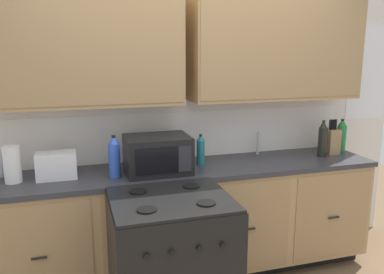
{
  "coord_description": "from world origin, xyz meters",
  "views": [
    {
      "loc": [
        -0.87,
        -2.61,
        1.84
      ],
      "look_at": [
        0.0,
        0.27,
        1.18
      ],
      "focal_mm": 37.17,
      "sensor_mm": 36.0,
      "label": 1
    }
  ],
  "objects_px": {
    "knife_block": "(331,141)",
    "paper_towel_roll": "(12,164)",
    "toaster": "(56,165)",
    "bottle_teal": "(201,150)",
    "microwave": "(158,154)",
    "bottle_blue": "(114,157)",
    "bottle_dark": "(323,139)",
    "bottle_green": "(341,136)",
    "stove_range": "(172,266)"
  },
  "relations": [
    {
      "from": "stove_range",
      "to": "microwave",
      "type": "bearing_deg",
      "value": 86.14
    },
    {
      "from": "paper_towel_roll",
      "to": "stove_range",
      "type": "bearing_deg",
      "value": -32.65
    },
    {
      "from": "bottle_teal",
      "to": "bottle_green",
      "type": "xyz_separation_m",
      "value": [
        1.36,
        0.03,
        0.03
      ]
    },
    {
      "from": "bottle_blue",
      "to": "bottle_green",
      "type": "bearing_deg",
      "value": 4.81
    },
    {
      "from": "bottle_dark",
      "to": "knife_block",
      "type": "bearing_deg",
      "value": 27.15
    },
    {
      "from": "bottle_teal",
      "to": "bottle_dark",
      "type": "distance_m",
      "value": 1.09
    },
    {
      "from": "bottle_green",
      "to": "bottle_blue",
      "type": "relative_size",
      "value": 0.96
    },
    {
      "from": "paper_towel_roll",
      "to": "bottle_blue",
      "type": "xyz_separation_m",
      "value": [
        0.69,
        -0.09,
        0.02
      ]
    },
    {
      "from": "paper_towel_roll",
      "to": "bottle_teal",
      "type": "distance_m",
      "value": 1.4
    },
    {
      "from": "microwave",
      "to": "stove_range",
      "type": "bearing_deg",
      "value": -93.86
    },
    {
      "from": "bottle_green",
      "to": "bottle_blue",
      "type": "distance_m",
      "value": 2.07
    },
    {
      "from": "paper_towel_roll",
      "to": "bottle_teal",
      "type": "xyz_separation_m",
      "value": [
        1.4,
        0.05,
        -0.01
      ]
    },
    {
      "from": "paper_towel_roll",
      "to": "bottle_dark",
      "type": "bearing_deg",
      "value": -0.4
    },
    {
      "from": "paper_towel_roll",
      "to": "toaster",
      "type": "bearing_deg",
      "value": 2.92
    },
    {
      "from": "bottle_teal",
      "to": "bottle_blue",
      "type": "bearing_deg",
      "value": -168.17
    },
    {
      "from": "microwave",
      "to": "bottle_green",
      "type": "relative_size",
      "value": 1.59
    },
    {
      "from": "microwave",
      "to": "toaster",
      "type": "relative_size",
      "value": 1.71
    },
    {
      "from": "microwave",
      "to": "knife_block",
      "type": "bearing_deg",
      "value": 4.09
    },
    {
      "from": "microwave",
      "to": "paper_towel_roll",
      "type": "height_order",
      "value": "microwave"
    },
    {
      "from": "toaster",
      "to": "bottle_dark",
      "type": "height_order",
      "value": "bottle_dark"
    },
    {
      "from": "stove_range",
      "to": "knife_block",
      "type": "bearing_deg",
      "value": 22.52
    },
    {
      "from": "knife_block",
      "to": "bottle_green",
      "type": "distance_m",
      "value": 0.13
    },
    {
      "from": "bottle_green",
      "to": "bottle_blue",
      "type": "bearing_deg",
      "value": -175.19
    },
    {
      "from": "bottle_green",
      "to": "stove_range",
      "type": "bearing_deg",
      "value": -158.22
    },
    {
      "from": "microwave",
      "to": "bottle_green",
      "type": "bearing_deg",
      "value": 4.64
    },
    {
      "from": "toaster",
      "to": "paper_towel_roll",
      "type": "relative_size",
      "value": 1.08
    },
    {
      "from": "stove_range",
      "to": "bottle_green",
      "type": "height_order",
      "value": "bottle_green"
    },
    {
      "from": "knife_block",
      "to": "paper_towel_roll",
      "type": "distance_m",
      "value": 2.63
    },
    {
      "from": "toaster",
      "to": "bottle_dark",
      "type": "xyz_separation_m",
      "value": [
        2.2,
        -0.03,
        0.06
      ]
    },
    {
      "from": "knife_block",
      "to": "bottle_dark",
      "type": "bearing_deg",
      "value": -152.85
    },
    {
      "from": "bottle_teal",
      "to": "bottle_dark",
      "type": "bearing_deg",
      "value": -3.77
    },
    {
      "from": "microwave",
      "to": "bottle_blue",
      "type": "height_order",
      "value": "bottle_blue"
    },
    {
      "from": "knife_block",
      "to": "toaster",
      "type": "bearing_deg",
      "value": -179.01
    },
    {
      "from": "paper_towel_roll",
      "to": "bottle_blue",
      "type": "bearing_deg",
      "value": -7.61
    },
    {
      "from": "microwave",
      "to": "bottle_dark",
      "type": "xyz_separation_m",
      "value": [
        1.47,
        0.04,
        0.02
      ]
    },
    {
      "from": "knife_block",
      "to": "bottle_blue",
      "type": "bearing_deg",
      "value": -175.63
    },
    {
      "from": "knife_block",
      "to": "bottle_dark",
      "type": "xyz_separation_m",
      "value": [
        -0.14,
        -0.07,
        0.04
      ]
    },
    {
      "from": "microwave",
      "to": "bottle_teal",
      "type": "distance_m",
      "value": 0.4
    },
    {
      "from": "bottle_green",
      "to": "bottle_dark",
      "type": "distance_m",
      "value": 0.29
    },
    {
      "from": "paper_towel_roll",
      "to": "bottle_teal",
      "type": "height_order",
      "value": "paper_towel_roll"
    },
    {
      "from": "toaster",
      "to": "bottle_green",
      "type": "xyz_separation_m",
      "value": [
        2.47,
        0.07,
        0.05
      ]
    },
    {
      "from": "toaster",
      "to": "bottle_teal",
      "type": "distance_m",
      "value": 1.11
    },
    {
      "from": "microwave",
      "to": "bottle_blue",
      "type": "relative_size",
      "value": 1.53
    },
    {
      "from": "toaster",
      "to": "knife_block",
      "type": "height_order",
      "value": "knife_block"
    },
    {
      "from": "bottle_teal",
      "to": "bottle_blue",
      "type": "height_order",
      "value": "bottle_blue"
    },
    {
      "from": "bottle_teal",
      "to": "bottle_green",
      "type": "relative_size",
      "value": 0.82
    },
    {
      "from": "microwave",
      "to": "knife_block",
      "type": "xyz_separation_m",
      "value": [
        1.61,
        0.12,
        -0.02
      ]
    },
    {
      "from": "bottle_teal",
      "to": "bottle_blue",
      "type": "xyz_separation_m",
      "value": [
        -0.7,
        -0.15,
        0.03
      ]
    },
    {
      "from": "stove_range",
      "to": "bottle_blue",
      "type": "distance_m",
      "value": 0.87
    },
    {
      "from": "bottle_dark",
      "to": "paper_towel_roll",
      "type": "bearing_deg",
      "value": 179.6
    }
  ]
}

